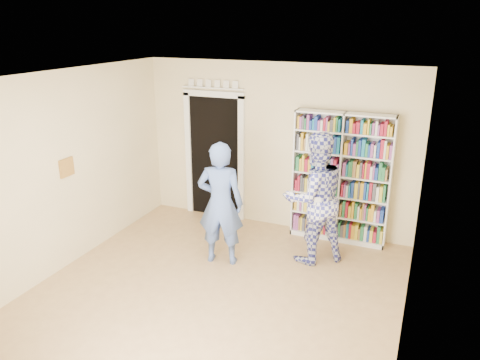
% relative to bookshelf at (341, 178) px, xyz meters
% --- Properties ---
extents(floor, '(5.00, 5.00, 0.00)m').
position_rel_bookshelf_xyz_m(floor, '(-1.10, -2.34, -1.02)').
color(floor, '#9E774C').
rests_on(floor, ground).
extents(ceiling, '(5.00, 5.00, 0.00)m').
position_rel_bookshelf_xyz_m(ceiling, '(-1.10, -2.34, 1.68)').
color(ceiling, white).
rests_on(ceiling, wall_back).
extents(wall_back, '(4.50, 0.00, 4.50)m').
position_rel_bookshelf_xyz_m(wall_back, '(-1.10, 0.16, 0.33)').
color(wall_back, beige).
rests_on(wall_back, floor).
extents(wall_left, '(0.00, 5.00, 5.00)m').
position_rel_bookshelf_xyz_m(wall_left, '(-3.35, -2.34, 0.33)').
color(wall_left, beige).
rests_on(wall_left, floor).
extents(wall_right, '(0.00, 5.00, 5.00)m').
position_rel_bookshelf_xyz_m(wall_right, '(1.15, -2.34, 0.33)').
color(wall_right, beige).
rests_on(wall_right, floor).
extents(bookshelf, '(1.47, 0.28, 2.02)m').
position_rel_bookshelf_xyz_m(bookshelf, '(0.00, 0.00, 0.00)').
color(bookshelf, white).
rests_on(bookshelf, floor).
extents(doorway, '(1.10, 0.08, 2.43)m').
position_rel_bookshelf_xyz_m(doorway, '(-2.20, 0.13, 0.16)').
color(doorway, black).
rests_on(doorway, floor).
extents(wall_art, '(0.03, 0.25, 0.25)m').
position_rel_bookshelf_xyz_m(wall_art, '(-3.33, -2.14, 0.38)').
color(wall_art, brown).
rests_on(wall_art, wall_left).
extents(man_blue, '(0.72, 0.55, 1.77)m').
position_rel_bookshelf_xyz_m(man_blue, '(-1.39, -1.37, -0.14)').
color(man_blue, '#506CB2').
rests_on(man_blue, floor).
extents(man_plaid, '(1.16, 1.14, 1.89)m').
position_rel_bookshelf_xyz_m(man_plaid, '(-0.20, -0.81, -0.08)').
color(man_plaid, '#303393').
rests_on(man_plaid, floor).
extents(paper_sheet, '(0.17, 0.10, 0.27)m').
position_rel_bookshelf_xyz_m(paper_sheet, '(-0.06, -1.03, -0.10)').
color(paper_sheet, white).
rests_on(paper_sheet, man_plaid).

